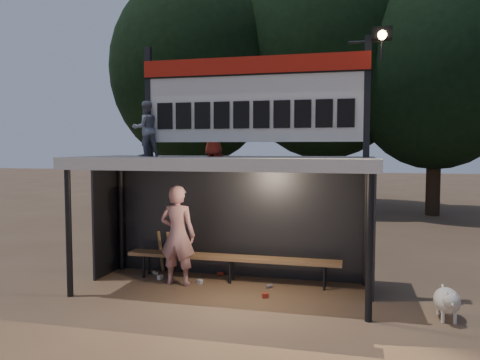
% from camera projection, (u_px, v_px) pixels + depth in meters
% --- Properties ---
extents(ground, '(80.00, 80.00, 0.00)m').
position_uv_depth(ground, '(223.00, 291.00, 8.10)').
color(ground, brown).
rests_on(ground, ground).
extents(player, '(0.67, 0.45, 1.81)m').
position_uv_depth(player, '(178.00, 235.00, 8.41)').
color(player, silver).
rests_on(player, ground).
extents(child_a, '(0.59, 0.59, 0.96)m').
position_uv_depth(child_a, '(146.00, 129.00, 8.14)').
color(child_a, slate).
rests_on(child_a, dugout_shelter).
extents(child_b, '(0.52, 0.48, 0.90)m').
position_uv_depth(child_b, '(214.00, 131.00, 8.17)').
color(child_b, '#9E2718').
rests_on(child_b, dugout_shelter).
extents(dugout_shelter, '(5.10, 2.08, 2.32)m').
position_uv_depth(dugout_shelter, '(227.00, 183.00, 8.21)').
color(dugout_shelter, '#3A3A3C').
rests_on(dugout_shelter, ground).
extents(scoreboard_assembly, '(4.10, 0.27, 1.99)m').
position_uv_depth(scoreboard_assembly, '(255.00, 96.00, 7.73)').
color(scoreboard_assembly, black).
rests_on(scoreboard_assembly, dugout_shelter).
extents(bench, '(4.00, 0.35, 0.48)m').
position_uv_depth(bench, '(231.00, 259.00, 8.61)').
color(bench, olive).
rests_on(bench, ground).
extents(tree_left, '(6.46, 6.46, 9.27)m').
position_uv_depth(tree_left, '(194.00, 70.00, 18.36)').
color(tree_left, black).
rests_on(tree_left, ground).
extents(tree_mid, '(7.22, 7.22, 10.36)m').
position_uv_depth(tree_mid, '(325.00, 55.00, 18.59)').
color(tree_mid, '#2F2215').
rests_on(tree_mid, ground).
extents(tree_right, '(6.08, 6.08, 8.72)m').
position_uv_depth(tree_right, '(436.00, 72.00, 16.75)').
color(tree_right, '#312115').
rests_on(tree_right, ground).
extents(dog, '(0.36, 0.81, 0.49)m').
position_uv_depth(dog, '(447.00, 301.00, 6.71)').
color(dog, beige).
rests_on(dog, ground).
extents(bats, '(0.47, 0.32, 0.84)m').
position_uv_depth(bats, '(170.00, 252.00, 9.18)').
color(bats, olive).
rests_on(bats, ground).
extents(litter, '(2.47, 1.21, 0.08)m').
position_uv_depth(litter, '(210.00, 281.00, 8.56)').
color(litter, '#B1301E').
rests_on(litter, ground).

